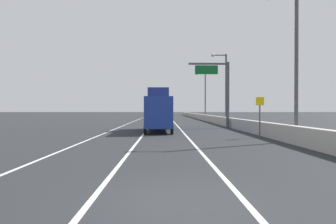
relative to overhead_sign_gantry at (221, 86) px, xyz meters
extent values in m
plane|color=#26282B|center=(-6.31, 38.99, -4.73)|extent=(320.00, 320.00, 0.00)
cube|color=silver|center=(-11.81, 29.99, -4.73)|extent=(0.16, 130.00, 0.00)
cube|color=silver|center=(-8.31, 29.99, -4.73)|extent=(0.16, 130.00, 0.00)
cube|color=silver|center=(-4.81, 29.99, -4.73)|extent=(0.16, 130.00, 0.00)
cube|color=#B2ADA3|center=(1.34, 14.99, -4.18)|extent=(0.60, 120.00, 1.10)
cylinder|color=#47474C|center=(0.74, 0.02, -0.98)|extent=(0.36, 0.36, 7.50)
cube|color=#47474C|center=(-1.51, 0.02, 2.57)|extent=(4.50, 0.20, 0.20)
cube|color=#0C5923|center=(-1.73, -0.10, 1.87)|extent=(2.60, 0.10, 1.00)
cylinder|color=#4C4C51|center=(0.44, -11.18, -3.53)|extent=(0.10, 0.10, 2.40)
cube|color=yellow|center=(0.44, -11.22, -2.03)|extent=(0.60, 0.04, 0.60)
cylinder|color=#4C4C51|center=(2.00, -13.50, 0.05)|extent=(0.24, 0.24, 9.55)
cylinder|color=#4C4C51|center=(1.83, 5.62, 0.05)|extent=(0.24, 0.24, 9.55)
cube|color=#4C4C51|center=(0.93, 5.62, 4.67)|extent=(1.80, 0.12, 0.12)
sphere|color=beige|center=(0.03, 5.62, 4.67)|extent=(0.44, 0.44, 0.44)
cylinder|color=#4C4C51|center=(1.98, 24.75, 0.05)|extent=(0.24, 0.24, 9.55)
cube|color=#4C4C51|center=(1.08, 24.75, 4.67)|extent=(1.80, 0.12, 0.12)
sphere|color=beige|center=(0.18, 24.75, 4.67)|extent=(0.44, 0.44, 0.44)
cube|color=gold|center=(-10.06, 54.72, -3.87)|extent=(1.94, 4.09, 1.03)
cube|color=olive|center=(-10.07, 54.32, -3.06)|extent=(1.67, 1.86, 0.60)
cylinder|color=black|center=(-10.87, 56.32, -4.39)|extent=(0.24, 0.68, 0.68)
cylinder|color=black|center=(-9.18, 56.28, -4.39)|extent=(0.24, 0.68, 0.68)
cylinder|color=black|center=(-10.94, 53.17, -4.39)|extent=(0.24, 0.68, 0.68)
cylinder|color=black|center=(-9.25, 53.13, -4.39)|extent=(0.24, 0.68, 0.68)
cube|color=#196033|center=(-10.03, 41.41, -3.78)|extent=(1.84, 4.17, 1.21)
cube|color=#1C4633|center=(-10.03, 40.99, -2.88)|extent=(1.60, 1.88, 0.60)
cylinder|color=black|center=(-10.84, 43.04, -4.39)|extent=(0.22, 0.68, 0.68)
cylinder|color=black|center=(-9.19, 43.03, -4.39)|extent=(0.22, 0.68, 0.68)
cylinder|color=black|center=(-10.86, 39.79, -4.39)|extent=(0.22, 0.68, 0.68)
cylinder|color=black|center=(-9.21, 39.77, -4.39)|extent=(0.22, 0.68, 0.68)
cube|color=black|center=(-7.10, 55.98, -3.90)|extent=(2.02, 4.77, 0.98)
cube|color=black|center=(-7.09, 55.50, -3.11)|extent=(1.73, 2.17, 0.60)
cylinder|color=black|center=(-8.02, 57.86, -4.39)|extent=(0.24, 0.69, 0.68)
cylinder|color=black|center=(-6.29, 57.91, -4.39)|extent=(0.24, 0.69, 0.68)
cylinder|color=black|center=(-7.92, 54.05, -4.39)|extent=(0.24, 0.69, 0.68)
cylinder|color=black|center=(-6.18, 54.09, -4.39)|extent=(0.24, 0.69, 0.68)
cube|color=red|center=(-9.75, 66.26, -3.80)|extent=(2.02, 4.69, 1.18)
cube|color=maroon|center=(-9.74, 65.80, -2.91)|extent=(1.72, 2.13, 0.60)
cylinder|color=black|center=(-10.67, 68.10, -4.39)|extent=(0.24, 0.69, 0.68)
cylinder|color=black|center=(-8.93, 68.15, -4.39)|extent=(0.24, 0.69, 0.68)
cylinder|color=black|center=(-10.56, 64.37, -4.39)|extent=(0.24, 0.69, 0.68)
cylinder|color=black|center=(-8.83, 64.42, -4.39)|extent=(0.24, 0.69, 0.68)
cube|color=slate|center=(-6.87, 10.43, -3.92)|extent=(1.98, 4.77, 0.93)
cube|color=#4D505A|center=(-6.89, 9.96, -3.16)|extent=(1.68, 2.17, 0.60)
cylinder|color=black|center=(-7.65, 12.37, -4.39)|extent=(0.24, 0.69, 0.68)
cylinder|color=black|center=(-5.97, 12.31, -4.39)|extent=(0.24, 0.69, 0.68)
cylinder|color=black|center=(-7.77, 8.56, -4.39)|extent=(0.24, 0.69, 0.68)
cylinder|color=black|center=(-6.10, 8.50, -4.39)|extent=(0.24, 0.69, 0.68)
cube|color=navy|center=(-7.10, -4.95, -2.88)|extent=(2.57, 7.90, 2.69)
cube|color=navy|center=(-7.14, -3.22, -0.99)|extent=(2.15, 1.77, 1.10)
cylinder|color=black|center=(-8.29, -1.75, -4.23)|extent=(0.24, 1.00, 1.00)
cylinder|color=black|center=(-6.06, -1.70, -4.23)|extent=(0.24, 1.00, 1.00)
cylinder|color=black|center=(-8.15, -8.20, -4.23)|extent=(0.24, 1.00, 1.00)
cylinder|color=black|center=(-5.91, -8.15, -4.23)|extent=(0.24, 1.00, 1.00)
camera|label=1|loc=(-6.66, -31.19, -2.64)|focal=29.39mm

